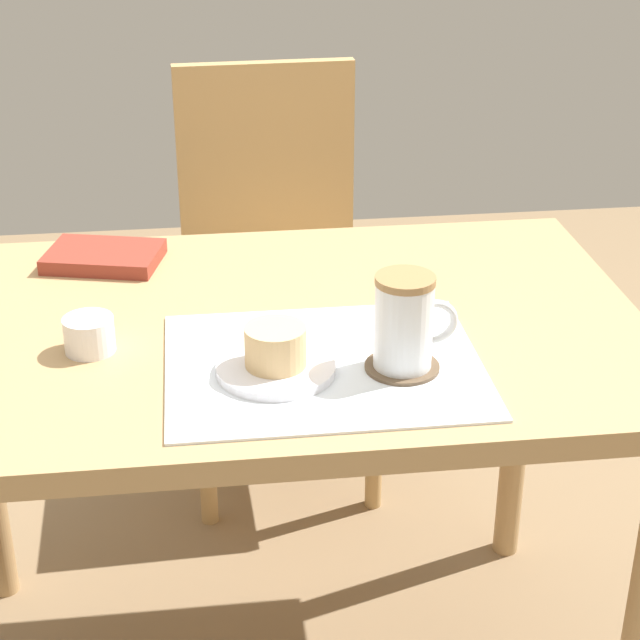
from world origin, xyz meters
The scene contains 9 objects.
dining_table centered at (0.00, 0.00, 0.62)m, with size 1.11×0.71×0.70m.
wooden_chair centered at (0.07, 0.73, 0.48)m, with size 0.43×0.43×0.89m.
placemat centered at (0.07, -0.15, 0.70)m, with size 0.42×0.34×0.00m, color white.
pastry_plate centered at (0.00, -0.16, 0.71)m, with size 0.16×0.16×0.01m, color white.
pastry centered at (0.00, -0.16, 0.74)m, with size 0.08×0.08×0.05m, color #E5BC7F.
coffee_coaster centered at (0.17, -0.17, 0.71)m, with size 0.10×0.10×0.01m, color brown.
coffee_mug centered at (0.17, -0.17, 0.77)m, with size 0.11×0.08×0.13m.
sugar_bowl centered at (-0.25, -0.06, 0.73)m, with size 0.07×0.07×0.05m, color white.
small_book centered at (-0.25, 0.25, 0.71)m, with size 0.18×0.12×0.02m, color maroon.
Camera 1 is at (-0.10, -1.40, 1.39)m, focal length 60.00 mm.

